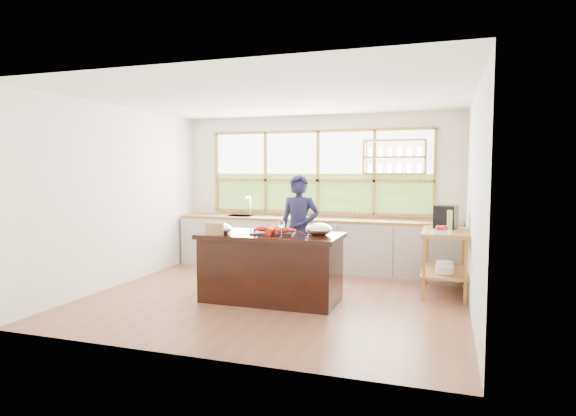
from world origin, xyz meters
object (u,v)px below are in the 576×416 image
at_px(cook, 299,230).
at_px(espresso_machine, 446,217).
at_px(wicker_basket, 215,228).
at_px(island, 271,267).

xyz_separation_m(cook, espresso_machine, (2.09, 0.38, 0.23)).
relative_size(cook, espresso_machine, 5.04).
bearing_deg(espresso_machine, wicker_basket, -138.03).
xyz_separation_m(espresso_machine, wicker_basket, (-2.87, -1.59, -0.09)).
bearing_deg(cook, island, -100.40).
bearing_deg(island, espresso_machine, 30.86).
xyz_separation_m(island, espresso_machine, (2.19, 1.31, 0.61)).
height_order(island, espresso_machine, espresso_machine).
bearing_deg(cook, wicker_basket, -126.83).
bearing_deg(cook, espresso_machine, 6.22).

